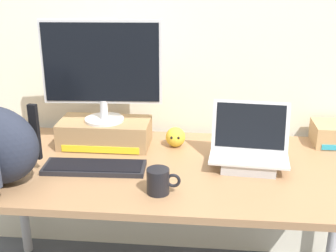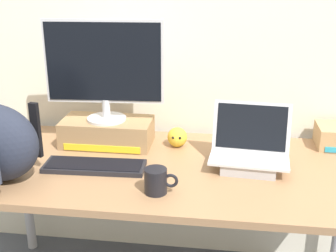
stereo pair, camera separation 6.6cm
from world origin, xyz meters
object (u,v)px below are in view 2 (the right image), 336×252
Objects in this scene: open_laptop at (249,155)px; external_keyboard at (95,166)px; toner_box_yellow at (107,132)px; desktop_monitor at (104,68)px; plush_toy at (177,137)px; coffee_mug at (156,181)px.

open_laptop is 0.79× the size of external_keyboard.
toner_box_yellow is 0.31m from desktop_monitor.
plush_toy is (0.33, 0.02, -0.01)m from toner_box_yellow.
desktop_monitor reaches higher than external_keyboard.
external_keyboard is 3.36× the size of coffee_mug.
desktop_monitor is 4.21× the size of coffee_mug.
plush_toy is at bearing 86.70° from coffee_mug.
coffee_mug is 1.39× the size of plush_toy.
desktop_monitor is 0.46m from plush_toy.
plush_toy is (0.03, 0.45, -0.00)m from coffee_mug.
desktop_monitor is at bearing 170.33° from open_laptop.
open_laptop is (0.65, -0.17, -0.01)m from toner_box_yellow.
toner_box_yellow is at bearing -177.30° from plush_toy.
open_laptop is at bearing 37.83° from coffee_mug.
open_laptop is at bearing 6.91° from external_keyboard.
toner_box_yellow is at bearing 91.30° from desktop_monitor.
coffee_mug is at bearing -93.30° from plush_toy.
coffee_mug is (0.29, -0.17, 0.04)m from external_keyboard.
open_laptop is at bearing -14.17° from toner_box_yellow.
open_laptop reaches higher than coffee_mug.
toner_box_yellow is 0.27m from external_keyboard.
coffee_mug is (-0.35, -0.27, -0.00)m from open_laptop.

